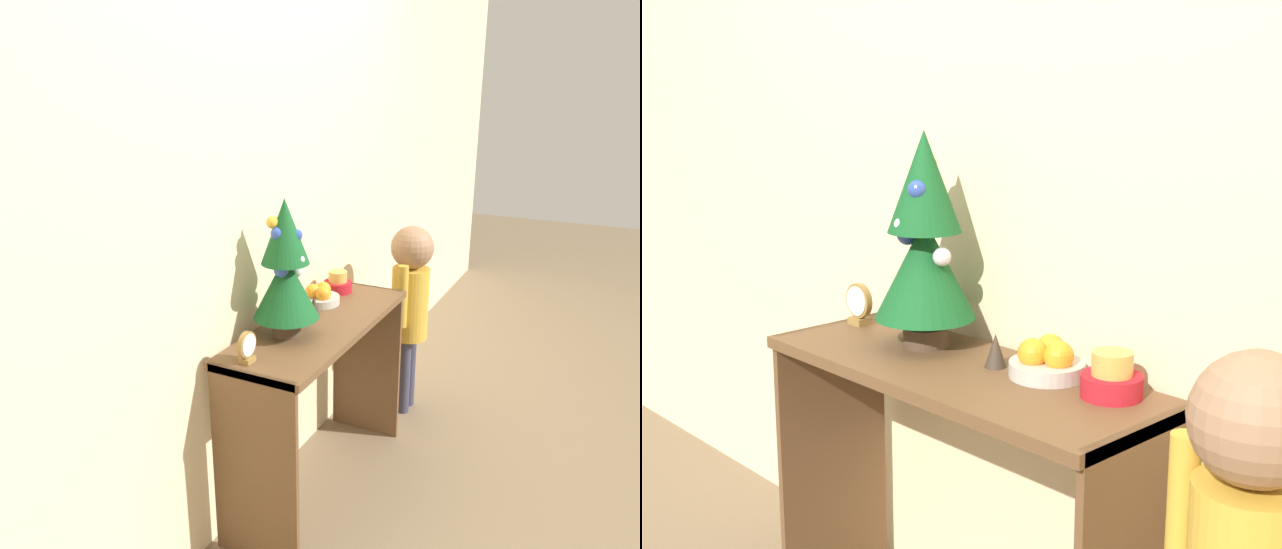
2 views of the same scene
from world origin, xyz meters
TOP-DOWN VIEW (x-y plane):
  - back_wall at (0.00, 0.43)m, footprint 7.00×0.05m
  - console_table at (0.00, 0.19)m, footprint 1.05×0.38m
  - mini_tree at (-0.17, 0.25)m, footprint 0.25×0.25m
  - fruit_bowl at (0.19, 0.29)m, footprint 0.17×0.17m
  - singing_bowl at (0.37, 0.29)m, footprint 0.13×0.13m
  - desk_clock at (-0.45, 0.25)m, footprint 0.10×0.04m
  - figurine at (0.07, 0.25)m, footprint 0.05×0.05m

SIDE VIEW (x-z plane):
  - console_table at x=0.00m, z-range 0.20..0.97m
  - fruit_bowl at x=0.19m, z-range 0.77..0.86m
  - singing_bowl at x=0.37m, z-range 0.77..0.87m
  - figurine at x=0.07m, z-range 0.78..0.86m
  - desk_clock at x=-0.45m, z-range 0.78..0.89m
  - mini_tree at x=-0.17m, z-range 0.78..1.32m
  - back_wall at x=0.00m, z-range 0.00..2.50m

